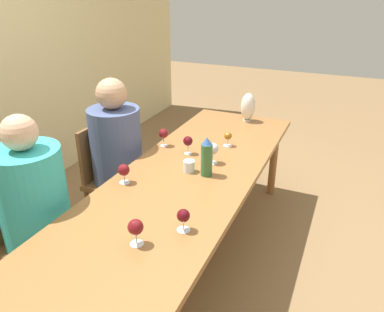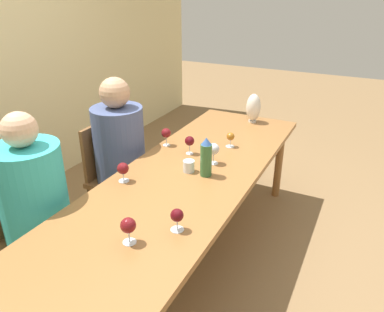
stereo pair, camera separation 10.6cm
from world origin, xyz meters
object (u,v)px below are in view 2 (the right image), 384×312
at_px(water_bottle, 206,157).
at_px(person_far, 122,153).
at_px(wine_glass_5, 177,216).
at_px(wine_glass_0, 166,133).
at_px(chair_near, 32,229).
at_px(chair_far, 115,173).
at_px(wine_glass_3, 123,169).
at_px(water_tumbler, 189,166).
at_px(wine_glass_1, 190,141).
at_px(wine_glass_4, 128,226).
at_px(person_near, 37,207).
at_px(wine_glass_6, 230,137).
at_px(vase, 253,108).
at_px(wine_glass_2, 214,149).

xyz_separation_m(water_bottle, person_far, (0.15, 0.80, -0.20)).
distance_m(water_bottle, wine_glass_5, 0.63).
distance_m(wine_glass_0, chair_near, 1.15).
bearing_deg(chair_far, wine_glass_3, -135.76).
height_order(wine_glass_0, chair_near, chair_near).
distance_m(water_tumbler, wine_glass_1, 0.29).
bearing_deg(wine_glass_0, wine_glass_4, -158.47).
height_order(wine_glass_1, chair_near, chair_near).
bearing_deg(person_far, wine_glass_4, -141.64).
bearing_deg(person_near, wine_glass_1, -29.61).
relative_size(wine_glass_1, wine_glass_5, 1.12).
height_order(water_tumbler, chair_far, chair_far).
bearing_deg(chair_near, wine_glass_3, -48.42).
relative_size(wine_glass_1, wine_glass_6, 1.19).
bearing_deg(vase, wine_glass_3, 165.13).
bearing_deg(wine_glass_3, wine_glass_2, -39.63).
relative_size(water_bottle, wine_glass_1, 1.94).
distance_m(vase, wine_glass_4, 1.94).
bearing_deg(water_bottle, vase, 2.65).
xyz_separation_m(wine_glass_1, person_far, (-0.11, 0.55, -0.16)).
bearing_deg(chair_near, wine_glass_4, -97.09).
bearing_deg(wine_glass_4, wine_glass_0, 21.53).
bearing_deg(vase, wine_glass_5, -174.36).
relative_size(water_bottle, person_far, 0.21).
relative_size(vase, wine_glass_0, 1.86).
xyz_separation_m(wine_glass_4, wine_glass_6, (1.32, -0.01, -0.02)).
distance_m(wine_glass_1, wine_glass_4, 1.08).
bearing_deg(wine_glass_0, vase, -27.80).
height_order(wine_glass_1, person_far, person_far).
height_order(wine_glass_1, wine_glass_3, wine_glass_1).
bearing_deg(water_bottle, person_near, 131.49).
height_order(vase, wine_glass_3, vase).
distance_m(wine_glass_3, person_near, 0.56).
bearing_deg(wine_glass_1, person_near, 150.39).
bearing_deg(wine_glass_0, water_tumbler, -131.60).
bearing_deg(wine_glass_4, wine_glass_6, -0.49).
bearing_deg(person_near, wine_glass_3, -42.41).
relative_size(wine_glass_2, chair_near, 0.17).
xyz_separation_m(vase, chair_near, (-1.83, 0.83, -0.39)).
xyz_separation_m(vase, wine_glass_2, (-0.95, -0.03, -0.03)).
relative_size(wine_glass_0, person_far, 0.11).
bearing_deg(chair_near, wine_glass_2, -43.86).
height_order(wine_glass_4, chair_near, chair_near).
xyz_separation_m(wine_glass_0, chair_near, (-1.02, 0.40, -0.36)).
bearing_deg(chair_far, chair_near, 180.00).
bearing_deg(wine_glass_1, wine_glass_6, -40.74).
distance_m(chair_near, person_near, 0.20).
distance_m(wine_glass_2, chair_near, 1.28).
relative_size(wine_glass_3, wine_glass_6, 1.11).
bearing_deg(wine_glass_6, wine_glass_3, 153.69).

